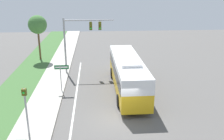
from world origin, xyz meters
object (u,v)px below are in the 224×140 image
(pedestrian_signal, at_px, (26,105))
(street_sign, at_px, (61,73))
(bus, at_px, (127,72))
(signal_gantry, at_px, (80,35))

(pedestrian_signal, xyz_separation_m, street_sign, (1.38, 7.34, -0.39))
(bus, xyz_separation_m, street_sign, (-6.16, 0.04, 0.03))
(signal_gantry, bearing_deg, pedestrian_signal, -103.02)
(bus, bearing_deg, street_sign, 179.65)
(bus, bearing_deg, pedestrian_signal, -135.93)
(bus, xyz_separation_m, pedestrian_signal, (-7.54, -7.30, 0.43))
(bus, bearing_deg, signal_gantry, 130.40)
(signal_gantry, xyz_separation_m, pedestrian_signal, (-2.94, -12.71, -2.19))
(signal_gantry, xyz_separation_m, street_sign, (-1.56, -5.37, -2.58))
(bus, height_order, street_sign, bus)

